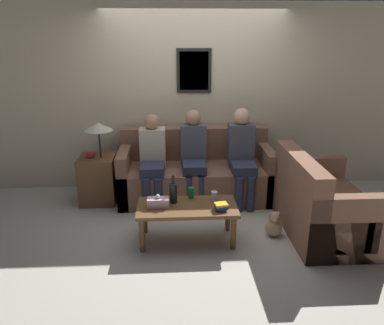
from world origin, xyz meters
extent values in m
plane|color=beige|center=(0.00, 0.00, 0.00)|extent=(16.00, 16.00, 0.00)
cube|color=beige|center=(0.00, 0.98, 1.30)|extent=(9.00, 0.06, 2.60)
cube|color=black|center=(0.00, 0.93, 1.70)|extent=(0.48, 0.02, 0.60)
cube|color=#B7CCB2|center=(0.00, 0.93, 1.70)|extent=(0.40, 0.01, 0.52)
cube|color=brown|center=(0.00, 0.46, 0.24)|extent=(2.07, 0.87, 0.47)
cube|color=brown|center=(0.00, 0.80, 0.70)|extent=(2.07, 0.20, 0.46)
cube|color=brown|center=(-0.96, 0.46, 0.36)|extent=(0.14, 0.87, 0.73)
cube|color=brown|center=(0.96, 0.46, 0.36)|extent=(0.14, 0.87, 0.73)
cube|color=brown|center=(1.42, -0.58, 0.24)|extent=(0.87, 1.32, 0.47)
cube|color=brown|center=(1.08, -0.58, 0.70)|extent=(0.20, 1.32, 0.46)
cube|color=brown|center=(1.42, -1.17, 0.36)|extent=(0.87, 0.14, 0.73)
cube|color=brown|center=(1.42, 0.01, 0.36)|extent=(0.87, 0.14, 0.73)
cube|color=brown|center=(-0.17, -0.67, 0.40)|extent=(1.09, 0.52, 0.04)
cylinder|color=brown|center=(-0.65, -0.87, 0.19)|extent=(0.06, 0.06, 0.38)
cylinder|color=brown|center=(0.31, -0.87, 0.19)|extent=(0.06, 0.06, 0.38)
cylinder|color=brown|center=(-0.65, -0.47, 0.19)|extent=(0.06, 0.06, 0.38)
cylinder|color=brown|center=(0.31, -0.47, 0.19)|extent=(0.06, 0.06, 0.38)
cube|color=brown|center=(-1.33, 0.42, 0.32)|extent=(0.47, 0.47, 0.64)
cylinder|color=#262628|center=(-1.27, 0.42, 0.83)|extent=(0.02, 0.02, 0.38)
cone|color=beige|center=(-1.27, 0.42, 1.05)|extent=(0.37, 0.37, 0.10)
cube|color=navy|center=(-1.40, 0.40, 0.65)|extent=(0.11, 0.08, 0.02)
cube|color=red|center=(-1.40, 0.40, 0.67)|extent=(0.10, 0.09, 0.02)
cube|color=red|center=(-1.40, 0.40, 0.69)|extent=(0.10, 0.08, 0.02)
cylinder|color=black|center=(-0.32, -0.58, 0.54)|extent=(0.08, 0.08, 0.22)
cylinder|color=black|center=(-0.32, -0.58, 0.70)|extent=(0.03, 0.03, 0.10)
cylinder|color=silver|center=(0.14, -0.55, 0.48)|extent=(0.07, 0.07, 0.11)
cube|color=navy|center=(0.19, -0.79, 0.43)|extent=(0.12, 0.11, 0.02)
cube|color=navy|center=(0.19, -0.79, 0.46)|extent=(0.14, 0.12, 0.03)
cube|color=gold|center=(0.19, -0.79, 0.49)|extent=(0.15, 0.13, 0.03)
cylinder|color=#197A38|center=(-0.11, -0.47, 0.49)|extent=(0.07, 0.07, 0.12)
cube|color=silver|center=(-0.48, -0.68, 0.47)|extent=(0.23, 0.12, 0.10)
sphere|color=white|center=(-0.48, -0.68, 0.54)|extent=(0.05, 0.05, 0.05)
cube|color=#2D334C|center=(-0.58, 0.25, 0.52)|extent=(0.31, 0.45, 0.14)
cylinder|color=#2D334C|center=(-0.66, 0.03, 0.24)|extent=(0.11, 0.11, 0.47)
cylinder|color=#2D334C|center=(-0.50, 0.03, 0.24)|extent=(0.11, 0.11, 0.47)
cube|color=beige|center=(-0.58, 0.48, 0.76)|extent=(0.34, 0.22, 0.48)
sphere|color=tan|center=(-0.58, 0.48, 1.09)|extent=(0.20, 0.20, 0.20)
cube|color=#2D334C|center=(-0.03, 0.29, 0.52)|extent=(0.31, 0.43, 0.14)
cylinder|color=#2D334C|center=(-0.11, 0.07, 0.24)|extent=(0.11, 0.11, 0.47)
cylinder|color=#2D334C|center=(0.04, 0.07, 0.24)|extent=(0.11, 0.11, 0.47)
cube|color=#474C56|center=(-0.03, 0.50, 0.78)|extent=(0.34, 0.22, 0.52)
sphere|color=tan|center=(-0.03, 0.50, 1.14)|extent=(0.21, 0.21, 0.21)
cube|color=#2D334C|center=(0.60, 0.23, 0.52)|extent=(0.31, 0.44, 0.14)
cylinder|color=#2D334C|center=(0.53, 0.01, 0.24)|extent=(0.11, 0.11, 0.47)
cylinder|color=#2D334C|center=(0.68, 0.01, 0.24)|extent=(0.11, 0.11, 0.47)
cube|color=#474C56|center=(0.60, 0.45, 0.79)|extent=(0.34, 0.22, 0.54)
sphere|color=tan|center=(0.60, 0.45, 1.16)|extent=(0.22, 0.22, 0.22)
sphere|color=tan|center=(0.82, -0.62, 0.10)|extent=(0.19, 0.19, 0.19)
sphere|color=tan|center=(0.82, -0.62, 0.23)|extent=(0.12, 0.12, 0.12)
sphere|color=tan|center=(0.78, -0.62, 0.28)|extent=(0.04, 0.04, 0.04)
sphere|color=tan|center=(0.86, -0.62, 0.28)|extent=(0.04, 0.04, 0.04)
sphere|color=beige|center=(0.82, -0.67, 0.23)|extent=(0.05, 0.05, 0.05)
camera|label=1|loc=(-0.32, -4.35, 2.21)|focal=35.00mm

